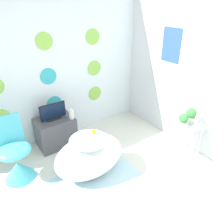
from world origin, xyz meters
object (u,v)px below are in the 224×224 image
at_px(tv, 53,112).
at_px(potted_plant_left, 183,121).
at_px(bathtub, 90,156).
at_px(chair, 16,160).
at_px(potted_plant_right, 191,115).
at_px(vase, 71,114).

height_order(tv, potted_plant_left, potted_plant_left).
height_order(bathtub, chair, chair).
bearing_deg(potted_plant_left, potted_plant_right, 7.46).
distance_m(tv, potted_plant_right, 2.09).
bearing_deg(vase, potted_plant_left, -48.63).
xyz_separation_m(chair, potted_plant_left, (2.07, -0.99, 0.39)).
xyz_separation_m(vase, potted_plant_left, (1.11, -1.27, 0.12)).
xyz_separation_m(chair, tv, (0.72, 0.43, 0.32)).
bearing_deg(tv, potted_plant_left, -46.25).
bearing_deg(tv, chair, -149.35).
xyz_separation_m(bathtub, chair, (-0.84, 0.48, -0.00)).
relative_size(bathtub, chair, 1.11).
relative_size(tv, vase, 2.53).
bearing_deg(potted_plant_right, bathtub, 161.51).
bearing_deg(tv, vase, -31.89).
distance_m(potted_plant_left, potted_plant_right, 0.20).
relative_size(chair, tv, 2.13).
distance_m(bathtub, potted_plant_left, 1.39).
height_order(chair, tv, chair).
bearing_deg(chair, potted_plant_left, -25.49).
bearing_deg(potted_plant_left, tv, 133.75).
height_order(bathtub, potted_plant_left, potted_plant_left).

